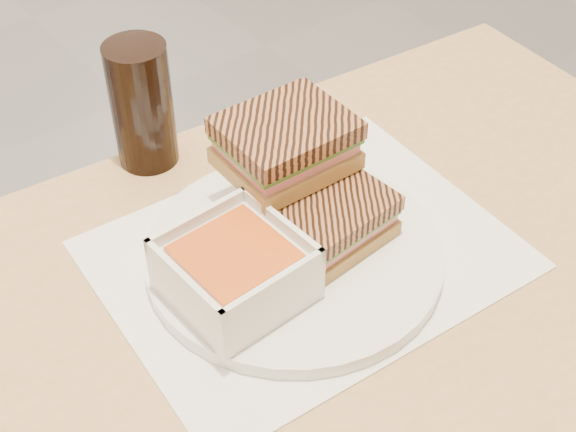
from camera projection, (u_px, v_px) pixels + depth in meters
tray_liner at (306, 255)px, 0.79m from camera, size 0.40×0.32×0.00m
plate at (294, 254)px, 0.77m from camera, size 0.29×0.29×0.02m
soup_bowl at (236, 272)px, 0.71m from camera, size 0.12×0.12×0.06m
panini_lower at (331, 218)px, 0.77m from camera, size 0.11×0.10×0.05m
panini_upper at (286, 143)px, 0.77m from camera, size 0.12×0.10×0.05m
cola_glass at (142, 105)px, 0.85m from camera, size 0.07×0.07×0.14m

